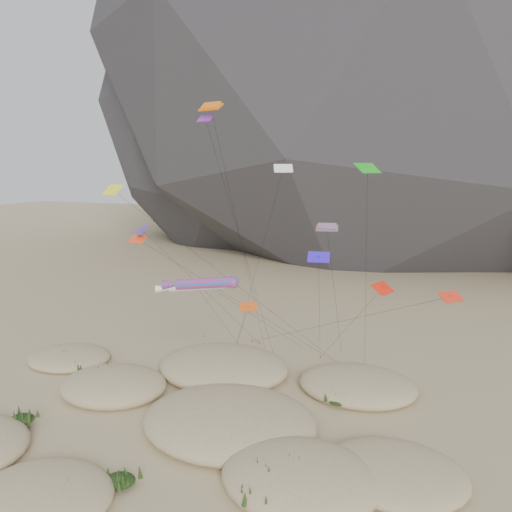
{
  "coord_description": "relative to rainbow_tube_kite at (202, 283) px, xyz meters",
  "views": [
    {
      "loc": [
        19.92,
        -34.75,
        23.32
      ],
      "look_at": [
        2.66,
        12.0,
        14.55
      ],
      "focal_mm": 35.0,
      "sensor_mm": 36.0,
      "label": 1
    }
  ],
  "objects": [
    {
      "name": "kite_stakes",
      "position": [
        2.58,
        16.3,
        -12.43
      ],
      "size": [
        22.89,
        5.68,
        0.3
      ],
      "color": "#3F2D1E",
      "rests_on": "ground"
    },
    {
      "name": "orange_parafoil",
      "position": [
        -1.58,
        6.09,
        16.52
      ],
      "size": [
        3.54,
        11.8,
        29.98
      ],
      "color": "orange",
      "rests_on": "ground"
    },
    {
      "name": "rainbow_tube_kite",
      "position": [
        0.0,
        0.0,
        0.0
      ],
      "size": [
        8.78,
        20.58,
        13.43
      ],
      "color": "#F11946",
      "rests_on": "ground"
    },
    {
      "name": "dunes",
      "position": [
        0.53,
        -1.67,
        -11.9
      ],
      "size": [
        50.23,
        36.03,
        3.49
      ],
      "color": "#CCB789",
      "rests_on": "ground"
    },
    {
      "name": "multi_parafoil",
      "position": [
        10.04,
        8.71,
        4.61
      ],
      "size": [
        2.36,
        11.63,
        17.83
      ],
      "color": "red",
      "rests_on": "ground"
    },
    {
      "name": "ground",
      "position": [
        0.84,
        -6.65,
        -12.58
      ],
      "size": [
        500.0,
        500.0,
        0.0
      ],
      "primitive_type": "plane",
      "color": "#CCB789",
      "rests_on": "ground"
    },
    {
      "name": "dune_grass",
      "position": [
        -0.23,
        -2.77,
        -11.76
      ],
      "size": [
        40.98,
        28.16,
        1.5
      ],
      "color": "black",
      "rests_on": "ground"
    },
    {
      "name": "delta_kites",
      "position": [
        4.4,
        4.64,
        4.94
      ],
      "size": [
        35.06,
        19.67,
        28.73
      ],
      "color": "#FCFF1A",
      "rests_on": "ground"
    },
    {
      "name": "white_tube_kite",
      "position": [
        -3.07,
        4.07,
        -1.44
      ],
      "size": [
        7.34,
        15.72,
        11.89
      ],
      "color": "white",
      "rests_on": "ground"
    }
  ]
}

